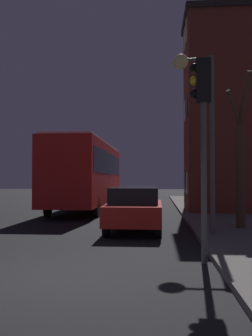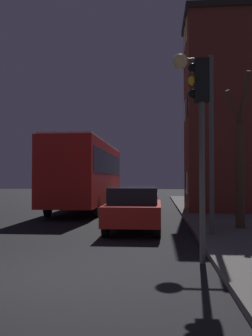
# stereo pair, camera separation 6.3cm
# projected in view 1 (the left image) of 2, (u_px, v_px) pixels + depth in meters

# --- Properties ---
(ground_plane) EXTENTS (120.00, 120.00, 0.00)m
(ground_plane) POSITION_uv_depth(u_px,v_px,m) (34.00, 279.00, 6.49)
(ground_plane) COLOR black
(brick_building) EXTENTS (3.82, 3.79, 10.17)m
(brick_building) POSITION_uv_depth(u_px,v_px,m) (221.00, 112.00, 19.50)
(brick_building) COLOR brown
(brick_building) RESTS_ON sidewalk
(streetlamp) EXTENTS (1.19, 0.45, 5.31)m
(streetlamp) POSITION_uv_depth(u_px,v_px,m) (197.00, 104.00, 10.98)
(streetlamp) COLOR #4C4C4C
(streetlamp) RESTS_ON sidewalk
(traffic_light) EXTENTS (0.43, 0.24, 4.23)m
(traffic_light) POSITION_uv_depth(u_px,v_px,m) (202.00, 116.00, 7.76)
(traffic_light) COLOR #4C4C4C
(traffic_light) RESTS_ON ground
(bare_tree) EXTENTS (0.94, 1.55, 5.02)m
(bare_tree) POSITION_uv_depth(u_px,v_px,m) (240.00, 161.00, 12.36)
(bare_tree) COLOR #473323
(bare_tree) RESTS_ON sidewalk
(bus) EXTENTS (2.49, 11.07, 3.72)m
(bus) POSITION_uv_depth(u_px,v_px,m) (87.00, 171.00, 20.69)
(bus) COLOR red
(bus) RESTS_ON ground
(car_near_lane) EXTENTS (1.75, 4.10, 1.45)m
(car_near_lane) POSITION_uv_depth(u_px,v_px,m) (135.00, 208.00, 12.43)
(car_near_lane) COLOR #B21E19
(car_near_lane) RESTS_ON ground
(car_mid_lane) EXTENTS (1.88, 4.53, 1.34)m
(car_mid_lane) POSITION_uv_depth(u_px,v_px,m) (140.00, 198.00, 20.58)
(car_mid_lane) COLOR beige
(car_mid_lane) RESTS_ON ground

